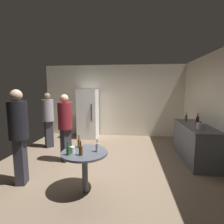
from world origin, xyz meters
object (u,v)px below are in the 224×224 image
refrigerator (88,114)px  beer_bottle_clear (97,147)px  beer_bottle_amber (79,143)px  person_in_maroon_shirt (65,123)px  beer_bottle_brown (81,150)px  person_in_gray_shirt (48,116)px  foreground_table (85,158)px  beer_bottle_green (68,150)px  kettle (200,126)px  beer_bottle_on_counter (186,118)px  wine_bottle_on_counter (197,121)px  plastic_cup_white (73,150)px  person_in_black_shirt (19,130)px

refrigerator → beer_bottle_clear: refrigerator is taller
beer_bottle_amber → person_in_maroon_shirt: person_in_maroon_shirt is taller
person_in_maroon_shirt → beer_bottle_brown: bearing=-29.5°
person_in_gray_shirt → beer_bottle_brown: bearing=-7.6°
person_in_maroon_shirt → refrigerator: bearing=119.9°
foreground_table → beer_bottle_green: 0.34m
kettle → beer_bottle_on_counter: bearing=89.7°
wine_bottle_on_counter → plastic_cup_white: 3.15m
wine_bottle_on_counter → beer_bottle_brown: wine_bottle_on_counter is taller
plastic_cup_white → person_in_gray_shirt: (-1.55, 2.27, 0.20)m
beer_bottle_on_counter → foreground_table: beer_bottle_on_counter is taller
person_in_black_shirt → person_in_maroon_shirt: (0.46, 1.11, -0.08)m
person_in_black_shirt → beer_bottle_on_counter: bearing=20.8°
beer_bottle_amber → plastic_cup_white: 0.30m
beer_bottle_amber → plastic_cup_white: bearing=-94.8°
wine_bottle_on_counter → person_in_gray_shirt: 4.20m
beer_bottle_on_counter → foreground_table: 3.34m
beer_bottle_on_counter → person_in_maroon_shirt: (-3.19, -1.08, -0.00)m
kettle → beer_bottle_amber: bearing=-157.3°
wine_bottle_on_counter → beer_bottle_amber: 2.97m
plastic_cup_white → kettle: bearing=27.9°
beer_bottle_brown → beer_bottle_on_counter: bearing=46.1°
beer_bottle_green → person_in_maroon_shirt: person_in_maroon_shirt is taller
wine_bottle_on_counter → person_in_black_shirt: person_in_black_shirt is taller
beer_bottle_amber → person_in_gray_shirt: 2.53m
foreground_table → person_in_maroon_shirt: (-0.82, 1.24, 0.35)m
foreground_table → beer_bottle_clear: bearing=5.5°
beer_bottle_clear → person_in_maroon_shirt: 1.61m
beer_bottle_on_counter → person_in_black_shirt: bearing=-149.0°
beer_bottle_amber → beer_bottle_brown: same height
refrigerator → plastic_cup_white: bearing=-80.1°
beer_bottle_brown → person_in_gray_shirt: 2.91m
person_in_black_shirt → beer_bottle_amber: bearing=-5.8°
person_in_black_shirt → person_in_maroon_shirt: person_in_black_shirt is taller
refrigerator → person_in_black_shirt: 3.31m
wine_bottle_on_counter → beer_bottle_amber: size_ratio=1.35×
beer_bottle_clear → person_in_maroon_shirt: size_ratio=0.14×
beer_bottle_clear → beer_bottle_amber: bearing=152.8°
plastic_cup_white → person_in_maroon_shirt: 1.48m
wine_bottle_on_counter → beer_bottle_brown: size_ratio=1.35×
wine_bottle_on_counter → plastic_cup_white: wine_bottle_on_counter is taller
beer_bottle_amber → person_in_maroon_shirt: size_ratio=0.14×
beer_bottle_amber → person_in_black_shirt: person_in_black_shirt is taller
beer_bottle_clear → person_in_black_shirt: (-1.50, 0.11, 0.24)m
person_in_maroon_shirt → plastic_cup_white: bearing=-33.6°
beer_bottle_on_counter → foreground_table: size_ratio=0.29×
beer_bottle_brown → person_in_maroon_shirt: (-0.80, 1.40, 0.16)m
person_in_maroon_shirt → person_in_black_shirt: bearing=-81.7°
kettle → beer_bottle_brown: 2.78m
person_in_maroon_shirt → person_in_gray_shirt: size_ratio=1.00×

